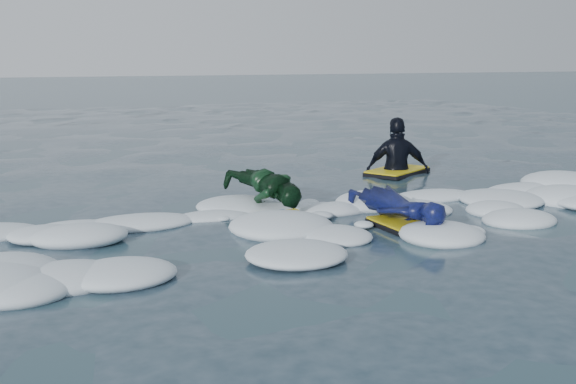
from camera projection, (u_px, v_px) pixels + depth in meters
The scene contains 5 objects.
ground at pixel (278, 248), 7.44m from camera, with size 120.00×120.00×0.00m, color #172839.
foam_band at pixel (247, 226), 8.39m from camera, with size 12.00×3.10×0.30m, color white, non-canonical shape.
prone_woman_unit at pixel (400, 208), 8.35m from camera, with size 0.74×1.63×0.41m.
prone_child_unit at pixel (270, 190), 9.08m from camera, with size 0.88×1.46×0.54m.
waiting_rider_unit at pixel (397, 171), 11.98m from camera, with size 1.37×1.19×1.80m.
Camera 1 is at (-2.50, -6.75, 1.97)m, focal length 45.00 mm.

